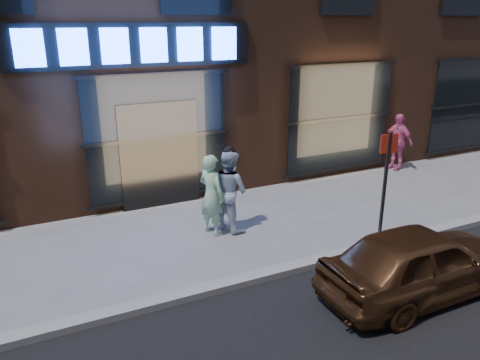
# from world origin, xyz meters

# --- Properties ---
(ground) EXTENTS (90.00, 90.00, 0.00)m
(ground) POSITION_xyz_m (0.00, 0.00, 0.00)
(ground) COLOR slate
(ground) RESTS_ON ground
(curb) EXTENTS (60.00, 0.25, 0.12)m
(curb) POSITION_xyz_m (0.00, 0.00, 0.06)
(curb) COLOR gray
(curb) RESTS_ON ground
(man_bowtie) EXTENTS (0.60, 0.71, 1.65)m
(man_bowtie) POSITION_xyz_m (0.47, 2.01, 0.83)
(man_bowtie) COLOR #A0D2AB
(man_bowtie) RESTS_ON ground
(man_cap) EXTENTS (0.88, 0.99, 1.68)m
(man_cap) POSITION_xyz_m (0.88, 2.06, 0.84)
(man_cap) COLOR white
(man_cap) RESTS_ON ground
(passerby) EXTENTS (0.60, 1.01, 1.61)m
(passerby) POSITION_xyz_m (6.89, 3.70, 0.80)
(passerby) COLOR #E25D9A
(passerby) RESTS_ON ground
(gold_sedan) EXTENTS (3.36, 1.36, 1.14)m
(gold_sedan) POSITION_xyz_m (2.53, -1.46, 0.57)
(gold_sedan) COLOR brown
(gold_sedan) RESTS_ON ground
(sign_post) EXTENTS (0.35, 0.08, 2.19)m
(sign_post) POSITION_xyz_m (3.18, 0.16, 1.32)
(sign_post) COLOR #262628
(sign_post) RESTS_ON ground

